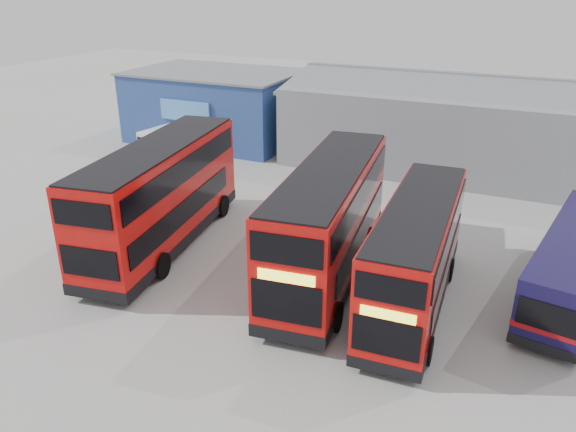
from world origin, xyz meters
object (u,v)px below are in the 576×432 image
at_px(office_block, 216,105).
at_px(double_decker_centre, 329,223).
at_px(double_decker_left, 161,197).
at_px(single_decker_blue, 575,265).
at_px(panel_van, 172,140).
at_px(double_decker_right, 415,257).
at_px(maintenance_shed, 530,130).

height_order(office_block, double_decker_centre, office_block).
relative_size(office_block, double_decker_left, 1.05).
bearing_deg(office_block, single_decker_blue, -29.70).
bearing_deg(office_block, panel_van, -95.27).
relative_size(double_decker_right, single_decker_blue, 0.97).
relative_size(single_decker_blue, panel_van, 2.07).
height_order(single_decker_blue, panel_van, single_decker_blue).
distance_m(office_block, double_decker_right, 25.83).
distance_m(maintenance_shed, double_decker_centre, 19.64).
bearing_deg(maintenance_shed, double_decker_left, -127.46).
relative_size(double_decker_right, panel_van, 2.01).
bearing_deg(double_decker_right, single_decker_blue, 27.46).
xyz_separation_m(double_decker_left, double_decker_centre, (7.93, 0.51, -0.04)).
distance_m(double_decker_right, panel_van, 23.11).
xyz_separation_m(office_block, double_decker_right, (19.15, -17.34, -0.52)).
xyz_separation_m(double_decker_left, panel_van, (-7.92, 11.81, -1.25)).
relative_size(office_block, single_decker_blue, 1.21).
distance_m(double_decker_left, double_decker_centre, 7.94).
bearing_deg(double_decker_left, office_block, -75.24).
distance_m(double_decker_left, single_decker_blue, 17.51).
bearing_deg(double_decker_centre, panel_van, 137.73).
height_order(double_decker_left, panel_van, double_decker_left).
bearing_deg(single_decker_blue, double_decker_left, 19.25).
bearing_deg(panel_van, double_decker_right, -23.19).
relative_size(maintenance_shed, panel_van, 6.19).
bearing_deg(double_decker_left, double_decker_centre, 174.79).
bearing_deg(double_decker_right, maintenance_shed, 78.52).
bearing_deg(maintenance_shed, office_block, -174.79).
bearing_deg(maintenance_shed, panel_van, -162.28).
relative_size(double_decker_centre, double_decker_right, 1.16).
xyz_separation_m(double_decker_centre, panel_van, (-15.85, 11.30, -1.22)).
bearing_deg(maintenance_shed, single_decker_blue, -80.56).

